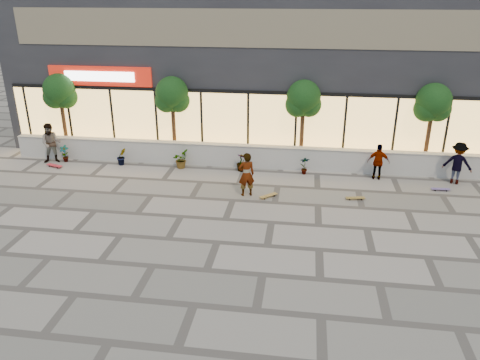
# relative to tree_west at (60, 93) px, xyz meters

# --- Properties ---
(ground) EXTENTS (80.00, 80.00, 0.00)m
(ground) POSITION_rel_tree_west_xyz_m (9.00, -7.70, -2.99)
(ground) COLOR #AAA093
(ground) RESTS_ON ground
(planter_wall) EXTENTS (22.00, 0.42, 1.04)m
(planter_wall) POSITION_rel_tree_west_xyz_m (9.00, -0.70, -2.46)
(planter_wall) COLOR silver
(planter_wall) RESTS_ON ground
(retail_building) EXTENTS (24.00, 9.17, 8.50)m
(retail_building) POSITION_rel_tree_west_xyz_m (9.00, 4.79, 1.26)
(retail_building) COLOR #26262C
(retail_building) RESTS_ON ground
(shrub_a) EXTENTS (0.43, 0.29, 0.81)m
(shrub_a) POSITION_rel_tree_west_xyz_m (0.50, -1.25, -2.58)
(shrub_a) COLOR black
(shrub_a) RESTS_ON ground
(shrub_b) EXTENTS (0.57, 0.57, 0.81)m
(shrub_b) POSITION_rel_tree_west_xyz_m (3.30, -1.25, -2.58)
(shrub_b) COLOR black
(shrub_b) RESTS_ON ground
(shrub_c) EXTENTS (0.68, 0.77, 0.81)m
(shrub_c) POSITION_rel_tree_west_xyz_m (6.10, -1.25, -2.58)
(shrub_c) COLOR black
(shrub_c) RESTS_ON ground
(shrub_d) EXTENTS (0.64, 0.64, 0.81)m
(shrub_d) POSITION_rel_tree_west_xyz_m (8.90, -1.25, -2.58)
(shrub_d) COLOR black
(shrub_d) RESTS_ON ground
(shrub_e) EXTENTS (0.46, 0.35, 0.81)m
(shrub_e) POSITION_rel_tree_west_xyz_m (11.70, -1.25, -2.58)
(shrub_e) COLOR black
(shrub_e) RESTS_ON ground
(tree_west) EXTENTS (1.60, 1.50, 3.92)m
(tree_west) POSITION_rel_tree_west_xyz_m (0.00, 0.00, 0.00)
(tree_west) COLOR #4E321B
(tree_west) RESTS_ON ground
(tree_midwest) EXTENTS (1.60, 1.50, 3.92)m
(tree_midwest) POSITION_rel_tree_west_xyz_m (5.50, 0.00, 0.00)
(tree_midwest) COLOR #4E321B
(tree_midwest) RESTS_ON ground
(tree_mideast) EXTENTS (1.60, 1.50, 3.92)m
(tree_mideast) POSITION_rel_tree_west_xyz_m (11.50, 0.00, 0.00)
(tree_mideast) COLOR #4E321B
(tree_mideast) RESTS_ON ground
(tree_east) EXTENTS (1.60, 1.50, 3.92)m
(tree_east) POSITION_rel_tree_west_xyz_m (17.00, 0.00, 0.00)
(tree_east) COLOR #4E321B
(tree_east) RESTS_ON ground
(skater_center) EXTENTS (0.75, 0.62, 1.77)m
(skater_center) POSITION_rel_tree_west_xyz_m (9.46, -3.88, -2.10)
(skater_center) COLOR white
(skater_center) RESTS_ON ground
(skater_left) EXTENTS (1.10, 0.98, 1.88)m
(skater_left) POSITION_rel_tree_west_xyz_m (0.00, -1.40, -2.04)
(skater_left) COLOR #9D8765
(skater_left) RESTS_ON ground
(skater_right_near) EXTENTS (0.95, 0.47, 1.56)m
(skater_right_near) POSITION_rel_tree_west_xyz_m (14.79, -1.40, -2.20)
(skater_right_near) COLOR silver
(skater_right_near) RESTS_ON ground
(skater_right_far) EXTENTS (1.31, 1.03, 1.78)m
(skater_right_far) POSITION_rel_tree_west_xyz_m (17.98, -1.40, -2.09)
(skater_right_far) COLOR maroon
(skater_right_far) RESTS_ON ground
(skateboard_center) EXTENTS (0.71, 0.70, 0.10)m
(skateboard_center) POSITION_rel_tree_west_xyz_m (10.35, -3.97, -2.91)
(skateboard_center) COLOR olive
(skateboard_center) RESTS_ON ground
(skateboard_left) EXTENTS (0.86, 0.47, 0.10)m
(skateboard_left) POSITION_rel_tree_west_xyz_m (0.35, -2.01, -2.90)
(skateboard_left) COLOR red
(skateboard_left) RESTS_ON ground
(skateboard_right_near) EXTENTS (0.77, 0.32, 0.09)m
(skateboard_right_near) POSITION_rel_tree_west_xyz_m (13.70, -3.70, -2.91)
(skateboard_right_near) COLOR olive
(skateboard_right_near) RESTS_ON ground
(skateboard_right_far) EXTENTS (0.75, 0.23, 0.09)m
(skateboard_right_far) POSITION_rel_tree_west_xyz_m (17.20, -2.33, -2.91)
(skateboard_right_far) COLOR #634F92
(skateboard_right_far) RESTS_ON ground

